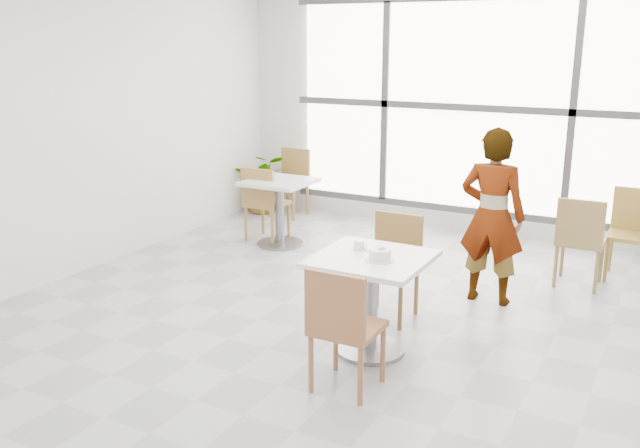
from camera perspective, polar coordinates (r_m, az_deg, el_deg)
The scene contains 16 objects.
floor at distance 5.47m, azimuth 1.52°, elevation -9.41°, with size 7.00×7.00×0.00m, color #9E9EA5.
wall_back at distance 8.29m, azimuth 12.78°, elevation 9.47°, with size 6.00×6.00×0.00m, color silver.
wall_left at distance 6.91m, azimuth -21.37°, elevation 7.72°, with size 7.00×7.00×0.00m, color silver.
window at distance 8.22m, azimuth 12.66°, elevation 9.43°, with size 4.60×0.07×2.52m.
main_table at distance 5.06m, azimuth 4.29°, elevation -5.16°, with size 0.80×0.80×0.75m.
chair_near at distance 4.49m, azimuth 1.87°, elevation -8.18°, with size 0.42×0.42×0.87m.
chair_far at distance 5.75m, azimuth 6.10°, elevation -2.89°, with size 0.42×0.42×0.87m.
oatmeal_bowl at distance 4.90m, azimuth 5.02°, elevation -2.52°, with size 0.21×0.21×0.10m.
coffee_cup at distance 5.14m, azimuth 3.29°, elevation -1.78°, with size 0.16×0.13×0.07m.
person at distance 6.14m, azimuth 14.14°, elevation 0.61°, with size 0.57×0.37×1.56m, color black.
bg_table_left at distance 7.71m, azimuth -3.39°, elevation 1.76°, with size 0.70×0.70×0.75m.
bg_chair_left_near at distance 7.85m, azimuth -4.77°, elevation 2.08°, with size 0.42×0.42×0.87m.
bg_chair_left_far at distance 9.06m, azimuth -2.37°, elevation 3.90°, with size 0.42×0.42×0.87m.
bg_chair_right_near at distance 6.80m, azimuth 20.85°, elevation -0.97°, with size 0.42×0.42×0.87m.
bg_chair_right_far at distance 7.32m, azimuth 24.58°, elevation -0.26°, with size 0.42×0.42×0.87m.
plant_left at distance 9.22m, azimuth -4.66°, elevation 3.45°, with size 0.73×0.63×0.81m, color #547E39.
Camera 1 is at (2.24, -4.44, 2.29)m, focal length 38.45 mm.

